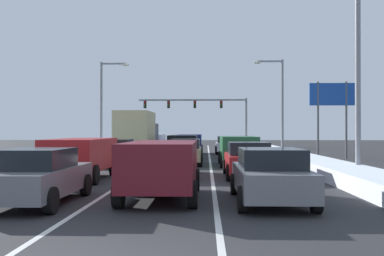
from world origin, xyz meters
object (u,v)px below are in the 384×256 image
object	(u,v)px
sedan_charcoal_right_lane_fourth	(236,148)
suv_red_left_lane_second	(81,155)
suv_green_right_lane_third	(238,148)
street_lamp_right_mid	(278,97)
suv_black_center_lane_fourth	(183,144)
sedan_silver_center_lane_second	(173,159)
traffic_light_gantry	(205,108)
sedan_red_right_lane_second	(248,159)
box_truck_left_lane_fourth	(137,132)
sedan_tan_center_lane_third	(186,152)
suv_navy_center_lane_fifth	(190,142)
sedan_green_left_lane_third	(117,152)
sedan_gray_right_lane_nearest	(270,175)
street_lamp_left_mid	(105,98)
sedan_gray_left_lane_nearest	(38,176)
suv_white_left_lane_fifth	(153,141)
sedan_white_right_lane_fifth	(227,145)
roadside_sign_right	(332,102)
suv_maroon_center_lane_nearest	(162,164)
street_lamp_right_near	(350,49)

from	to	relation	value
sedan_charcoal_right_lane_fourth	suv_red_left_lane_second	xyz separation A→B (m)	(-7.20, -13.95, 0.25)
suv_green_right_lane_third	street_lamp_right_mid	distance (m)	15.08
sedan_charcoal_right_lane_fourth	suv_black_center_lane_fourth	xyz separation A→B (m)	(-3.75, 0.16, 0.25)
sedan_silver_center_lane_second	suv_red_left_lane_second	distance (m)	3.96
traffic_light_gantry	sedan_red_right_lane_second	bearing A→B (deg)	-87.13
box_truck_left_lane_fourth	sedan_tan_center_lane_third	bearing A→B (deg)	-59.88
sedan_red_right_lane_second	suv_navy_center_lane_fifth	size ratio (longest dim) A/B	0.92
suv_black_center_lane_fourth	sedan_green_left_lane_third	bearing A→B (deg)	-115.62
suv_green_right_lane_third	sedan_silver_center_lane_second	xyz separation A→B (m)	(-3.29, -6.01, -0.25)
sedan_gray_right_lane_nearest	sedan_tan_center_lane_third	size ratio (longest dim) A/B	1.00
street_lamp_right_mid	street_lamp_left_mid	world-z (taller)	street_lamp_right_mid
street_lamp_right_mid	sedan_red_right_lane_second	bearing A→B (deg)	-102.66
sedan_gray_left_lane_nearest	sedan_green_left_lane_third	world-z (taller)	same
sedan_charcoal_right_lane_fourth	sedan_silver_center_lane_second	distance (m)	12.88
sedan_silver_center_lane_second	sedan_green_left_lane_third	size ratio (longest dim) A/B	1.00
sedan_red_right_lane_second	sedan_silver_center_lane_second	bearing A→B (deg)	172.45
sedan_tan_center_lane_third	suv_red_left_lane_second	world-z (taller)	suv_red_left_lane_second
sedan_charcoal_right_lane_fourth	sedan_silver_center_lane_second	bearing A→B (deg)	-106.09
suv_black_center_lane_fourth	suv_white_left_lane_fifth	size ratio (longest dim) A/B	1.00
street_lamp_right_mid	suv_black_center_lane_fourth	bearing A→B (deg)	-137.52
sedan_white_right_lane_fifth	roadside_sign_right	xyz separation A→B (m)	(7.20, -6.14, 3.25)
sedan_red_right_lane_second	suv_black_center_lane_fourth	xyz separation A→B (m)	(-3.43, 12.97, 0.25)
sedan_gray_right_lane_nearest	sedan_charcoal_right_lane_fourth	xyz separation A→B (m)	(0.34, 19.61, 0.00)
sedan_white_right_lane_fifth	sedan_gray_left_lane_nearest	bearing A→B (deg)	-103.69
street_lamp_left_mid	street_lamp_right_mid	bearing A→B (deg)	-1.41
sedan_charcoal_right_lane_fourth	suv_navy_center_lane_fifth	size ratio (longest dim) A/B	0.92
sedan_red_right_lane_second	sedan_green_left_lane_third	world-z (taller)	same
sedan_gray_right_lane_nearest	roadside_sign_right	bearing A→B (deg)	69.93
traffic_light_gantry	suv_maroon_center_lane_nearest	bearing A→B (deg)	-91.51
suv_black_center_lane_fourth	sedan_white_right_lane_fifth	bearing A→B (deg)	60.81
sedan_green_left_lane_third	box_truck_left_lane_fourth	world-z (taller)	box_truck_left_lane_fourth
street_lamp_right_near	suv_red_left_lane_second	bearing A→B (deg)	-176.34
sedan_silver_center_lane_second	suv_red_left_lane_second	size ratio (longest dim) A/B	0.92
sedan_charcoal_right_lane_fourth	street_lamp_right_mid	bearing A→B (deg)	60.45
sedan_gray_right_lane_nearest	traffic_light_gantry	xyz separation A→B (m)	(-1.90, 45.20, 4.12)
suv_maroon_center_lane_nearest	box_truck_left_lane_fourth	xyz separation A→B (m)	(-3.79, 19.77, 0.88)
suv_navy_center_lane_fifth	box_truck_left_lane_fourth	bearing A→B (deg)	-124.35
sedan_green_left_lane_third	street_lamp_left_mid	xyz separation A→B (m)	(-4.01, 14.82, 4.12)
sedan_gray_left_lane_nearest	suv_red_left_lane_second	bearing A→B (deg)	94.61
roadside_sign_right	suv_green_right_lane_third	bearing A→B (deg)	-137.63
street_lamp_left_mid	sedan_gray_right_lane_nearest	bearing A→B (deg)	-68.47
sedan_tan_center_lane_third	suv_red_left_lane_second	xyz separation A→B (m)	(-3.88, -8.14, 0.25)
sedan_red_right_lane_second	street_lamp_left_mid	bearing A→B (deg)	117.71
sedan_tan_center_lane_third	street_lamp_left_mid	world-z (taller)	street_lamp_left_mid
sedan_silver_center_lane_second	street_lamp_left_mid	distance (m)	22.00
suv_green_right_lane_third	suv_maroon_center_lane_nearest	bearing A→B (deg)	-104.05
sedan_gray_left_lane_nearest	street_lamp_left_mid	size ratio (longest dim) A/B	0.55
suv_maroon_center_lane_nearest	sedan_gray_left_lane_nearest	xyz separation A→B (m)	(-3.30, -1.06, -0.25)
suv_green_right_lane_third	sedan_tan_center_lane_third	size ratio (longest dim) A/B	1.09
sedan_red_right_lane_second	street_lamp_right_near	bearing A→B (deg)	-5.94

